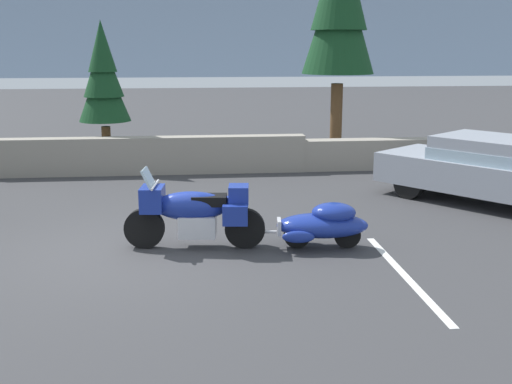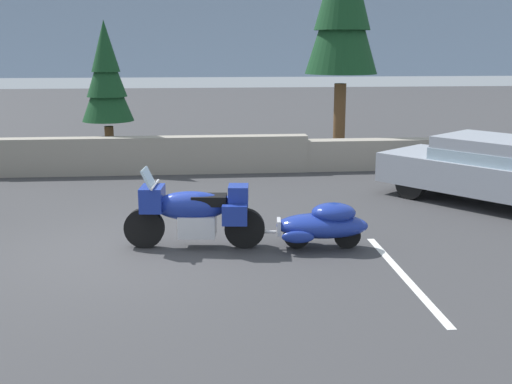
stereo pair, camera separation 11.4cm
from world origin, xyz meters
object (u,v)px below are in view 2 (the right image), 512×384
at_px(touring_motorcycle, 194,211).
at_px(car_shaped_trailer, 323,224).
at_px(sedan_at_right_edge, 495,168).
at_px(pine_tree_secondary, 106,77).

distance_m(touring_motorcycle, car_shaped_trailer, 2.12).
bearing_deg(sedan_at_right_edge, car_shaped_trailer, -148.18).
bearing_deg(sedan_at_right_edge, pine_tree_secondary, 149.83).
distance_m(sedan_at_right_edge, pine_tree_secondary, 9.95).
relative_size(touring_motorcycle, sedan_at_right_edge, 0.50).
height_order(touring_motorcycle, sedan_at_right_edge, sedan_at_right_edge).
relative_size(touring_motorcycle, car_shaped_trailer, 1.04).
bearing_deg(sedan_at_right_edge, touring_motorcycle, -159.42).
height_order(sedan_at_right_edge, pine_tree_secondary, pine_tree_secondary).
height_order(touring_motorcycle, car_shaped_trailer, touring_motorcycle).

